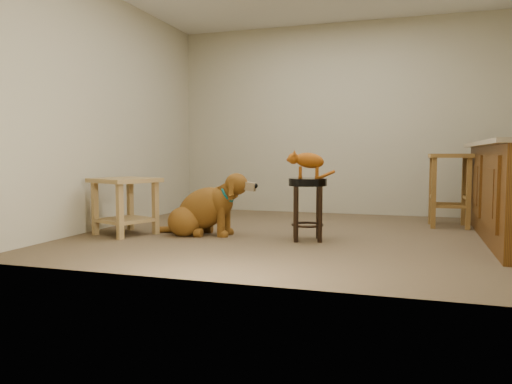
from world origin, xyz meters
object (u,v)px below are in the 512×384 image
(wood_stool, at_px, (449,189))
(tabby_kitten, at_px, (307,161))
(padded_stool, at_px, (308,196))
(golden_retriever, at_px, (204,210))
(side_table, at_px, (125,197))

(wood_stool, height_order, tabby_kitten, tabby_kitten)
(wood_stool, xyz_separation_m, tabby_kitten, (-1.35, -1.37, 0.32))
(padded_stool, xyz_separation_m, wood_stool, (1.34, 1.37, 0.01))
(padded_stool, relative_size, golden_retriever, 0.55)
(padded_stool, distance_m, side_table, 1.85)
(side_table, xyz_separation_m, tabby_kitten, (1.83, 0.22, 0.37))
(side_table, xyz_separation_m, golden_retriever, (0.77, 0.23, -0.13))
(side_table, bearing_deg, golden_retriever, 16.64)
(side_table, distance_m, tabby_kitten, 1.88)
(wood_stool, xyz_separation_m, golden_retriever, (-2.40, -1.36, -0.18))
(side_table, bearing_deg, wood_stool, 26.60)
(wood_stool, bearing_deg, golden_retriever, -150.51)
(tabby_kitten, bearing_deg, side_table, 172.54)
(wood_stool, distance_m, side_table, 3.55)
(golden_retriever, bearing_deg, tabby_kitten, -3.04)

